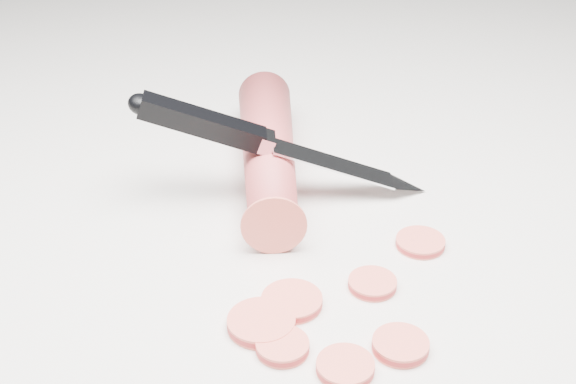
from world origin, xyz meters
TOP-DOWN VIEW (x-y plane):
  - ground at (0.00, 0.00)m, footprint 2.40×2.40m
  - carrot at (0.06, 0.11)m, footprint 0.15×0.19m
  - carrot_slice_0 at (-0.04, -0.08)m, footprint 0.03×0.03m
  - carrot_slice_1 at (-0.06, -0.05)m, footprint 0.03×0.03m
  - carrot_slice_2 at (-0.03, -0.02)m, footprint 0.04×0.04m
  - carrot_slice_3 at (0.03, -0.04)m, footprint 0.03×0.03m
  - carrot_slice_4 at (0.08, -0.03)m, footprint 0.03×0.03m
  - carrot_slice_5 at (-0.05, -0.03)m, footprint 0.04×0.04m
  - carrot_slice_6 at (-0.00, -0.09)m, footprint 0.03×0.03m
  - kitchen_knife at (0.05, 0.08)m, footprint 0.20×0.15m

SIDE VIEW (x-z plane):
  - ground at x=0.00m, z-range 0.00..0.00m
  - carrot_slice_4 at x=0.08m, z-range 0.00..0.01m
  - carrot_slice_3 at x=0.03m, z-range 0.00..0.01m
  - carrot_slice_2 at x=-0.03m, z-range 0.00..0.01m
  - carrot_slice_0 at x=-0.04m, z-range 0.00..0.01m
  - carrot_slice_1 at x=-0.06m, z-range 0.00..0.01m
  - carrot_slice_6 at x=0.00m, z-range 0.00..0.01m
  - carrot_slice_5 at x=-0.05m, z-range 0.00..0.01m
  - carrot at x=0.06m, z-range 0.00..0.04m
  - kitchen_knife at x=0.05m, z-range 0.00..0.09m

